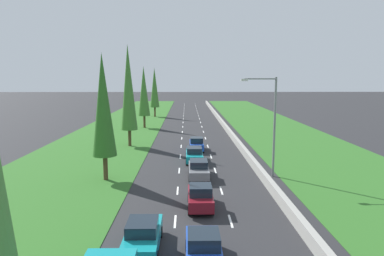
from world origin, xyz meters
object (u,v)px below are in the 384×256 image
(blue_hatchback_centre_lane_sixth, at_px, (197,144))
(blue_hatchback_centre_lane_second, at_px, (203,248))
(grey_sedan_centre_lane, at_px, (199,169))
(poplar_tree_second, at_px, (103,106))
(teal_sedan_left_lane, at_px, (143,235))
(maroon_hatchback_centre_lane, at_px, (200,197))
(poplar_tree_third, at_px, (128,88))
(street_light_mast, at_px, (271,120))
(poplar_tree_fifth, at_px, (155,88))
(poplar_tree_fourth, at_px, (144,91))
(teal_sedan_centre_lane, at_px, (194,155))

(blue_hatchback_centre_lane_sixth, bearing_deg, blue_hatchback_centre_lane_second, -90.88)
(grey_sedan_centre_lane, relative_size, poplar_tree_second, 0.41)
(blue_hatchback_centre_lane_second, bearing_deg, teal_sedan_left_lane, 154.28)
(maroon_hatchback_centre_lane, relative_size, poplar_tree_third, 0.30)
(poplar_tree_third, xyz_separation_m, street_light_mast, (14.99, -14.34, -2.38))
(blue_hatchback_centre_lane_sixth, height_order, poplar_tree_fifth, poplar_tree_fifth)
(blue_hatchback_centre_lane_second, xyz_separation_m, blue_hatchback_centre_lane_sixth, (0.40, 26.20, 0.00))
(poplar_tree_fourth, height_order, street_light_mast, poplar_tree_fourth)
(blue_hatchback_centre_lane_sixth, height_order, poplar_tree_second, poplar_tree_second)
(teal_sedan_centre_lane, distance_m, poplar_tree_second, 11.74)
(blue_hatchback_centre_lane_second, height_order, teal_sedan_left_lane, blue_hatchback_centre_lane_second)
(grey_sedan_centre_lane, xyz_separation_m, blue_hatchback_centre_lane_sixth, (0.13, 11.48, 0.02))
(maroon_hatchback_centre_lane, xyz_separation_m, poplar_tree_fifth, (-8.16, 56.02, 5.75))
(poplar_tree_third, height_order, poplar_tree_fourth, poplar_tree_third)
(blue_hatchback_centre_lane_second, height_order, blue_hatchback_centre_lane_sixth, same)
(blue_hatchback_centre_lane_second, xyz_separation_m, teal_sedan_left_lane, (-3.11, 1.50, -0.02))
(poplar_tree_third, xyz_separation_m, poplar_tree_fifth, (0.24, 33.95, -1.02))
(maroon_hatchback_centre_lane, distance_m, teal_sedan_centre_lane, 13.29)
(teal_sedan_left_lane, distance_m, poplar_tree_third, 29.15)
(poplar_tree_third, bearing_deg, poplar_tree_fourth, 90.15)
(teal_sedan_left_lane, distance_m, street_light_mast, 17.29)
(poplar_tree_fifth, bearing_deg, blue_hatchback_centre_lane_sixth, -77.20)
(maroon_hatchback_centre_lane, relative_size, grey_sedan_centre_lane, 0.87)
(poplar_tree_third, height_order, street_light_mast, poplar_tree_third)
(poplar_tree_second, bearing_deg, teal_sedan_centre_lane, 38.92)
(poplar_tree_third, relative_size, poplar_tree_fourth, 1.21)
(teal_sedan_left_lane, xyz_separation_m, poplar_tree_fourth, (-5.21, 44.34, 5.66))
(maroon_hatchback_centre_lane, relative_size, street_light_mast, 0.43)
(poplar_tree_second, bearing_deg, poplar_tree_fifth, 90.10)
(poplar_tree_third, bearing_deg, grey_sedan_centre_lane, -59.75)
(grey_sedan_centre_lane, distance_m, street_light_mast, 7.83)
(blue_hatchback_centre_lane_second, relative_size, poplar_tree_fifth, 0.35)
(grey_sedan_centre_lane, xyz_separation_m, street_light_mast, (6.45, 0.30, 4.42))
(poplar_tree_fifth, distance_m, street_light_mast, 50.51)
(poplar_tree_second, height_order, poplar_tree_third, poplar_tree_third)
(blue_hatchback_centre_lane_second, bearing_deg, poplar_tree_fourth, 100.28)
(poplar_tree_second, height_order, poplar_tree_fourth, poplar_tree_second)
(grey_sedan_centre_lane, distance_m, poplar_tree_fourth, 32.77)
(poplar_tree_second, xyz_separation_m, poplar_tree_third, (-0.32, 15.21, 1.03))
(poplar_tree_third, distance_m, poplar_tree_fourth, 16.51)
(teal_sedan_centre_lane, relative_size, teal_sedan_left_lane, 1.00)
(blue_hatchback_centre_lane_sixth, bearing_deg, poplar_tree_third, 159.95)
(blue_hatchback_centre_lane_second, relative_size, teal_sedan_left_lane, 0.87)
(maroon_hatchback_centre_lane, bearing_deg, teal_sedan_left_lane, -119.21)
(maroon_hatchback_centre_lane, height_order, poplar_tree_fourth, poplar_tree_fourth)
(grey_sedan_centre_lane, bearing_deg, maroon_hatchback_centre_lane, -91.03)
(teal_sedan_centre_lane, bearing_deg, teal_sedan_left_lane, -99.27)
(teal_sedan_left_lane, distance_m, poplar_tree_fourth, 45.00)
(poplar_tree_second, relative_size, poplar_tree_fifth, 1.00)
(teal_sedan_left_lane, height_order, poplar_tree_fourth, poplar_tree_fourth)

